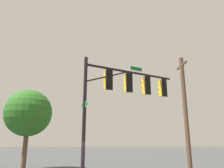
# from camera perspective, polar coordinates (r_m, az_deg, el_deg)

# --- Properties ---
(signal_pole_assembly) EXTENTS (6.04, 3.04, 7.16)m
(signal_pole_assembly) POSITION_cam_1_polar(r_m,az_deg,el_deg) (13.01, 3.32, -2.15)
(signal_pole_assembly) COLOR black
(signal_pole_assembly) RESTS_ON ground_plane
(utility_pole) EXTENTS (0.31, 1.80, 8.64)m
(utility_pole) POSITION_cam_1_polar(r_m,az_deg,el_deg) (16.33, 19.12, -7.35)
(utility_pole) COLOR brown
(utility_pole) RESTS_ON ground_plane
(tree_near) EXTENTS (4.12, 4.12, 6.92)m
(tree_near) POSITION_cam_1_polar(r_m,az_deg,el_deg) (20.54, -21.50, -7.27)
(tree_near) COLOR brown
(tree_near) RESTS_ON ground_plane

